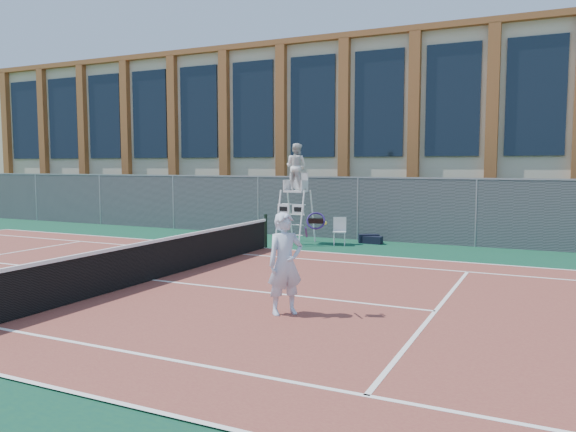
% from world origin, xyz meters
% --- Properties ---
extents(ground, '(120.00, 120.00, 0.00)m').
position_xyz_m(ground, '(0.00, 0.00, 0.00)').
color(ground, '#233814').
extents(apron, '(36.00, 20.00, 0.01)m').
position_xyz_m(apron, '(0.00, 1.00, 0.01)').
color(apron, '#0D3D2F').
rests_on(apron, ground).
extents(tennis_court, '(23.77, 10.97, 0.02)m').
position_xyz_m(tennis_court, '(0.00, 0.00, 0.02)').
color(tennis_court, brown).
rests_on(tennis_court, apron).
extents(tennis_net, '(0.10, 11.30, 1.10)m').
position_xyz_m(tennis_net, '(0.00, 0.00, 0.54)').
color(tennis_net, black).
rests_on(tennis_net, ground).
extents(fence, '(40.00, 0.06, 2.20)m').
position_xyz_m(fence, '(0.00, 8.80, 1.10)').
color(fence, '#595E60').
rests_on(fence, ground).
extents(hedge, '(40.00, 1.40, 2.20)m').
position_xyz_m(hedge, '(0.00, 10.00, 1.10)').
color(hedge, black).
rests_on(hedge, ground).
extents(building, '(45.00, 10.60, 8.22)m').
position_xyz_m(building, '(0.00, 17.95, 4.15)').
color(building, beige).
rests_on(building, ground).
extents(umpire_chair, '(0.95, 1.47, 3.42)m').
position_xyz_m(umpire_chair, '(0.41, 7.05, 2.49)').
color(umpire_chair, white).
rests_on(umpire_chair, ground).
extents(plastic_chair, '(0.54, 0.54, 0.92)m').
position_xyz_m(plastic_chair, '(1.87, 7.30, 0.55)').
color(plastic_chair, silver).
rests_on(plastic_chair, apron).
extents(sports_bag_near, '(0.74, 0.56, 0.30)m').
position_xyz_m(sports_bag_near, '(2.61, 8.18, 0.16)').
color(sports_bag_near, black).
rests_on(sports_bag_near, apron).
extents(sports_bag_far, '(0.65, 0.31, 0.25)m').
position_xyz_m(sports_bag_far, '(2.80, 8.02, 0.14)').
color(sports_bag_far, black).
rests_on(sports_bag_far, apron).
extents(tennis_player, '(1.05, 0.85, 1.81)m').
position_xyz_m(tennis_player, '(4.03, -1.32, 0.94)').
color(tennis_player, silver).
rests_on(tennis_player, tennis_court).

